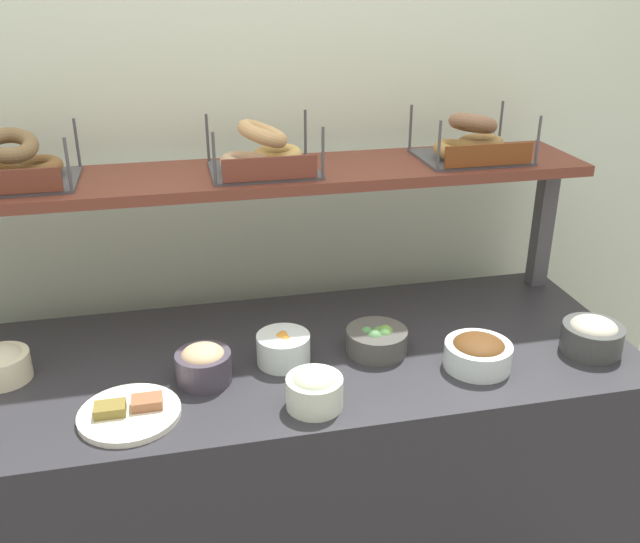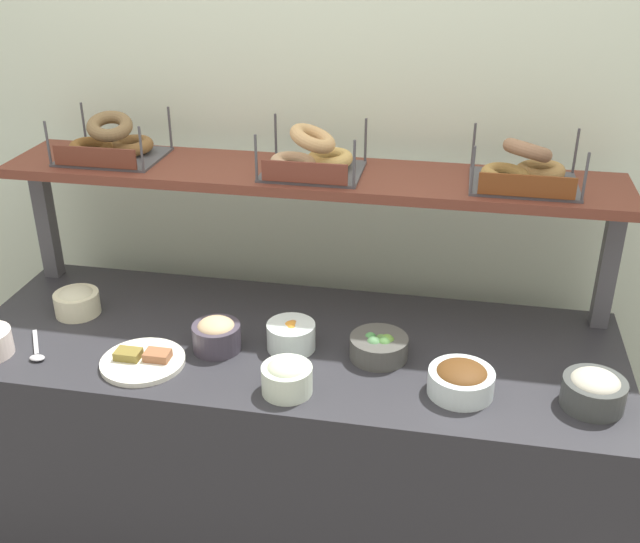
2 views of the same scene
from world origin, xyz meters
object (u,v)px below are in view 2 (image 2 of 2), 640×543
(serving_plate_white, at_px, (143,361))
(bowl_fruit_salad, at_px, (291,336))
(bagel_basket_plain, at_px, (312,158))
(bowl_tuna_salad, at_px, (594,390))
(bagel_basket_everything, at_px, (524,170))
(bowl_chocolate_spread, at_px, (461,380))
(bagel_basket_cinnamon_raisin, at_px, (111,144))
(bowl_veggie_mix, at_px, (379,346))
(bowl_hummus, at_px, (217,334))
(bowl_potato_salad, at_px, (77,301))
(serving_spoon_near_plate, at_px, (37,351))
(bowl_scallion_spread, at_px, (287,376))

(serving_plate_white, bearing_deg, bowl_fruit_salad, 22.39)
(serving_plate_white, bearing_deg, bagel_basket_plain, 49.27)
(bowl_tuna_salad, xyz_separation_m, bagel_basket_everything, (-0.20, 0.42, 0.43))
(bowl_chocolate_spread, distance_m, bagel_basket_cinnamon_raisin, 1.28)
(bagel_basket_plain, bearing_deg, bowl_veggie_mix, -49.72)
(bowl_tuna_salad, bearing_deg, bagel_basket_cinnamon_raisin, 163.33)
(bagel_basket_everything, bearing_deg, bowl_hummus, -157.29)
(bowl_chocolate_spread, bearing_deg, bowl_potato_salad, 170.23)
(bagel_basket_cinnamon_raisin, relative_size, bagel_basket_everything, 1.02)
(bowl_chocolate_spread, bearing_deg, bagel_basket_plain, 138.47)
(bowl_hummus, height_order, serving_spoon_near_plate, bowl_hummus)
(bowl_potato_salad, bearing_deg, bowl_tuna_salad, -7.35)
(bowl_scallion_spread, height_order, bagel_basket_cinnamon_raisin, bagel_basket_cinnamon_raisin)
(bowl_chocolate_spread, distance_m, bowl_veggie_mix, 0.26)
(serving_spoon_near_plate, bearing_deg, bagel_basket_cinnamon_raisin, 81.95)
(bowl_tuna_salad, bearing_deg, bowl_chocolate_spread, -178.58)
(bowl_potato_salad, relative_size, bowl_fruit_salad, 0.99)
(bowl_fruit_salad, distance_m, serving_plate_white, 0.42)
(bowl_veggie_mix, bearing_deg, bowl_hummus, -174.61)
(bowl_veggie_mix, bearing_deg, bagel_basket_plain, 130.28)
(serving_plate_white, relative_size, serving_spoon_near_plate, 1.51)
(bagel_basket_cinnamon_raisin, bearing_deg, bowl_hummus, -39.57)
(bowl_potato_salad, distance_m, bagel_basket_plain, 0.85)
(bowl_hummus, distance_m, bowl_fruit_salad, 0.21)
(bowl_potato_salad, distance_m, serving_spoon_near_plate, 0.24)
(bowl_veggie_mix, bearing_deg, bagel_basket_cinnamon_raisin, 160.67)
(bowl_scallion_spread, relative_size, serving_spoon_near_plate, 0.86)
(bagel_basket_everything, bearing_deg, bowl_potato_salad, -170.18)
(serving_plate_white, height_order, bagel_basket_everything, bagel_basket_everything)
(bowl_fruit_salad, bearing_deg, bagel_basket_everything, 26.02)
(bowl_hummus, height_order, bagel_basket_cinnamon_raisin, bagel_basket_cinnamon_raisin)
(bowl_potato_salad, height_order, bowl_scallion_spread, bowl_scallion_spread)
(bowl_tuna_salad, relative_size, serving_spoon_near_plate, 1.03)
(bowl_chocolate_spread, distance_m, bagel_basket_everything, 0.62)
(bowl_veggie_mix, distance_m, bowl_fruit_salad, 0.25)
(bowl_potato_salad, relative_size, serving_plate_white, 0.59)
(serving_plate_white, bearing_deg, bowl_chocolate_spread, 1.86)
(bowl_veggie_mix, bearing_deg, serving_spoon_near_plate, -170.32)
(bowl_hummus, height_order, bowl_tuna_salad, bowl_hummus)
(serving_plate_white, height_order, serving_spoon_near_plate, serving_plate_white)
(bowl_hummus, distance_m, bagel_basket_plain, 0.58)
(bowl_veggie_mix, relative_size, serving_plate_white, 0.70)
(bowl_tuna_salad, relative_size, bowl_fruit_salad, 1.15)
(bowl_fruit_salad, bearing_deg, serving_spoon_near_plate, -166.90)
(bowl_chocolate_spread, xyz_separation_m, bowl_veggie_mix, (-0.23, 0.13, -0.01))
(bowl_hummus, distance_m, bagel_basket_cinnamon_raisin, 0.70)
(bowl_scallion_spread, bearing_deg, serving_plate_white, 173.05)
(bowl_hummus, height_order, bowl_chocolate_spread, bowl_hummus)
(serving_plate_white, height_order, bagel_basket_cinnamon_raisin, bagel_basket_cinnamon_raisin)
(bowl_fruit_salad, relative_size, bagel_basket_cinnamon_raisin, 0.45)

